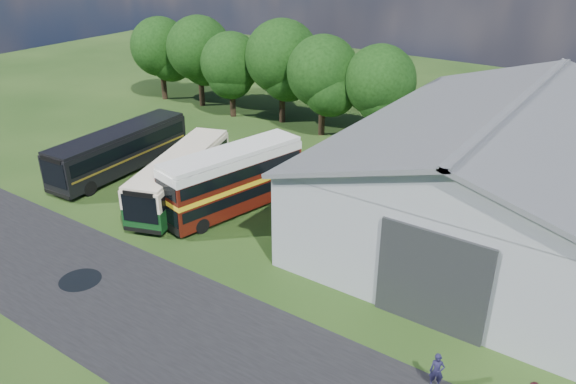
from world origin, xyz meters
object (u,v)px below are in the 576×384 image
Objects in this scene: storage_shed at (511,163)px; bus_maroon_double at (233,181)px; bus_dark_single at (120,150)px; visitor_a at (437,371)px; bus_green_single at (181,175)px.

storage_shed is 2.44× the size of bus_maroon_double.
bus_dark_single is (-11.14, 0.09, -0.38)m from bus_maroon_double.
bus_maroon_double reaches higher than bus_dark_single.
bus_maroon_double reaches higher than visitor_a.
bus_maroon_double is 0.85× the size of bus_dark_single.
bus_maroon_double is at bearing 136.76° from visitor_a.
visitor_a is (27.93, -7.61, -0.93)m from bus_dark_single.
storage_shed reaches higher than bus_green_single.
visitor_a is at bearing -18.66° from bus_dark_single.
storage_shed is 2.14× the size of bus_green_single.
visitor_a is (20.90, -6.93, -0.86)m from bus_green_single.
storage_shed reaches higher than visitor_a.
bus_maroon_double is (4.11, 0.59, 0.45)m from bus_green_single.
visitor_a is (1.81, -15.54, -3.36)m from storage_shed.
visitor_a is at bearing -11.27° from bus_maroon_double.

